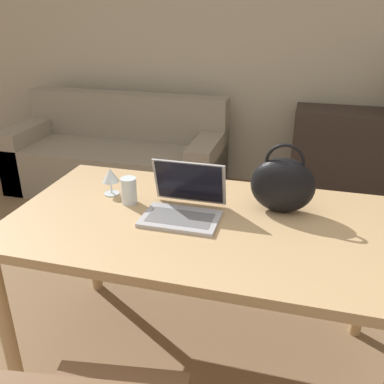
% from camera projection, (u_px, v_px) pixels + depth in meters
% --- Properties ---
extents(wall_back, '(10.00, 0.06, 2.70)m').
position_uv_depth(wall_back, '(264.00, 30.00, 3.56)').
color(wall_back, '#BCB29E').
rests_on(wall_back, ground_plane).
extents(dining_table, '(1.59, 0.89, 0.76)m').
position_uv_depth(dining_table, '(201.00, 236.00, 1.79)').
color(dining_table, tan).
rests_on(dining_table, ground_plane).
extents(couch, '(1.86, 0.78, 0.82)m').
position_uv_depth(couch, '(118.00, 158.00, 3.82)').
color(couch, gray).
rests_on(couch, ground_plane).
extents(sideboard, '(1.34, 0.40, 0.79)m').
position_uv_depth(sideboard, '(376.00, 161.00, 3.46)').
color(sideboard, '#332823').
rests_on(sideboard, ground_plane).
extents(laptop, '(0.31, 0.28, 0.21)m').
position_uv_depth(laptop, '(185.00, 201.00, 1.78)').
color(laptop, '#ADADB2').
rests_on(laptop, dining_table).
extents(drinking_glass, '(0.07, 0.07, 0.12)m').
position_uv_depth(drinking_glass, '(129.00, 191.00, 1.88)').
color(drinking_glass, silver).
rests_on(drinking_glass, dining_table).
extents(wine_glass, '(0.08, 0.08, 0.13)m').
position_uv_depth(wine_glass, '(110.00, 176.00, 1.95)').
color(wine_glass, silver).
rests_on(wine_glass, dining_table).
extents(handbag, '(0.27, 0.14, 0.30)m').
position_uv_depth(handbag, '(283.00, 185.00, 1.78)').
color(handbag, black).
rests_on(handbag, dining_table).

